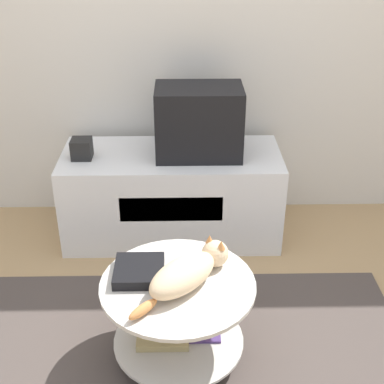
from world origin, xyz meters
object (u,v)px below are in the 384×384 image
speaker (82,149)px  dvd_box (139,271)px  cat (188,271)px  tv (199,122)px

speaker → dvd_box: 1.05m
speaker → cat: (0.60, -1.02, -0.11)m
speaker → tv: bearing=2.8°
tv → dvd_box: tv is taller
tv → speaker: tv is taller
tv → speaker: bearing=-177.2°
dvd_box → cat: size_ratio=0.48×
speaker → cat: speaker is taller
cat → dvd_box: bearing=116.8°
tv → dvd_box: (-0.29, -0.99, -0.29)m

